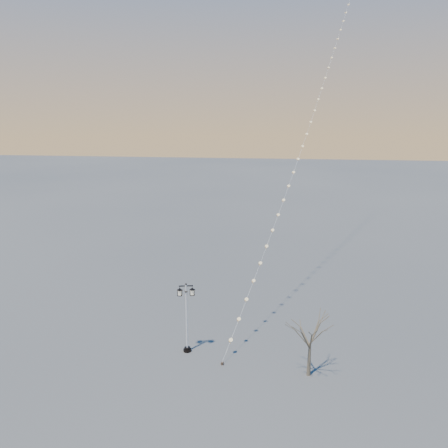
# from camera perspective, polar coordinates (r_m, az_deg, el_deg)

# --- Properties ---
(ground) EXTENTS (300.00, 300.00, 0.00)m
(ground) POSITION_cam_1_polar(r_m,az_deg,el_deg) (34.38, 0.81, -16.96)
(ground) COLOR #4B4D4C
(ground) RESTS_ON ground
(street_lamp) EXTENTS (1.37, 0.67, 5.47)m
(street_lamp) POSITION_cam_1_polar(r_m,az_deg,el_deg) (34.51, -4.71, -11.19)
(street_lamp) COLOR black
(street_lamp) RESTS_ON ground
(bare_tree) EXTENTS (2.67, 2.67, 4.43)m
(bare_tree) POSITION_cam_1_polar(r_m,az_deg,el_deg) (32.03, 10.77, -13.39)
(bare_tree) COLOR brown
(bare_tree) RESTS_ON ground
(kite_train) EXTENTS (13.38, 44.04, 34.97)m
(kite_train) POSITION_cam_1_polar(r_m,az_deg,el_deg) (50.75, 10.64, 13.35)
(kite_train) COLOR #34271C
(kite_train) RESTS_ON ground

